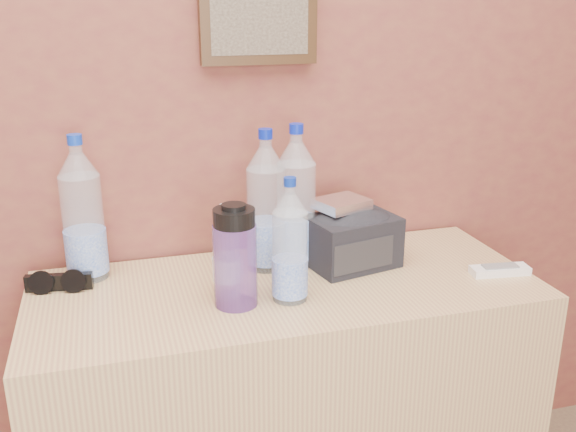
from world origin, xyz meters
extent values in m
plane|color=brown|center=(0.00, 2.00, 1.35)|extent=(4.00, 0.00, 4.00)
cube|color=#9B6E49|center=(0.27, 1.72, 0.39)|extent=(1.23, 0.51, 0.77)
cylinder|color=#CAE7FB|center=(-0.19, 1.90, 0.93)|extent=(0.10, 0.10, 0.32)
cylinder|color=#0F36B8|center=(-0.19, 1.90, 1.12)|extent=(0.04, 0.04, 0.02)
cylinder|color=silver|center=(0.33, 1.85, 0.93)|extent=(0.10, 0.10, 0.32)
cylinder|color=#0B20AF|center=(0.33, 1.85, 1.13)|extent=(0.04, 0.04, 0.02)
cylinder|color=silver|center=(0.25, 1.84, 0.93)|extent=(0.10, 0.10, 0.32)
cylinder|color=#091EA8|center=(0.25, 1.84, 1.12)|extent=(0.04, 0.04, 0.02)
cylinder|color=silver|center=(0.26, 1.64, 0.90)|extent=(0.08, 0.08, 0.26)
cylinder|color=navy|center=(0.26, 1.64, 1.05)|extent=(0.03, 0.03, 0.02)
cylinder|color=silver|center=(0.12, 1.70, 0.87)|extent=(0.06, 0.06, 0.19)
cylinder|color=white|center=(0.12, 1.70, 0.99)|extent=(0.03, 0.03, 0.02)
cylinder|color=#6A3D97|center=(0.13, 1.65, 0.87)|extent=(0.10, 0.10, 0.19)
cylinder|color=black|center=(0.13, 1.65, 0.99)|extent=(0.09, 0.09, 0.05)
cube|color=silver|center=(0.81, 1.63, 0.78)|extent=(0.15, 0.07, 0.02)
cube|color=white|center=(0.45, 1.82, 0.93)|extent=(0.15, 0.14, 0.03)
camera|label=1|loc=(-0.12, 0.34, 1.43)|focal=40.00mm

